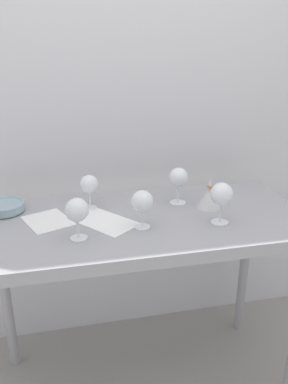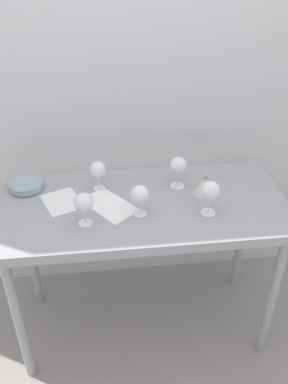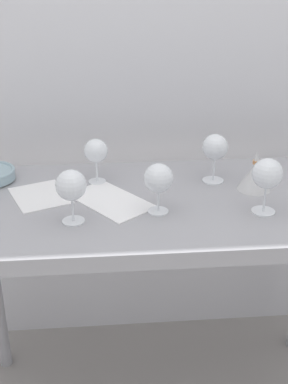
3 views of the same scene
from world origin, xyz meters
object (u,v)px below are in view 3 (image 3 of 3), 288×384
Objects in this scene: wine_glass_far_left at (96,152)px; wine_glass_near_left at (71,186)px; tasting_sheet_lower at (111,200)px; decanter_funnel at (255,176)px; tasting_sheet_upper at (40,196)px; wine_glass_far_right at (215,148)px; wine_glass_near_right at (267,175)px; wine_glass_near_center at (159,179)px.

wine_glass_far_left is 0.96× the size of wine_glass_near_left.
tasting_sheet_lower is 0.48m from decanter_funnel.
tasting_sheet_lower is at bearing -74.48° from wine_glass_far_left.
wine_glass_far_left is 0.56× the size of tasting_sheet_lower.
wine_glass_far_right is at bearing -15.31° from tasting_sheet_upper.
wine_glass_far_right reaches higher than wine_glass_far_left.
wine_glass_near_right is at bearing -96.29° from decanter_funnel.
tasting_sheet_lower is at bearing -174.12° from decanter_funnel.
wine_glass_far_left is 0.54m from decanter_funnel.
wine_glass_near_center reaches higher than tasting_sheet_lower.
wine_glass_far_left is 0.76× the size of tasting_sheet_upper.
tasting_sheet_upper is 1.49× the size of decanter_funnel.
wine_glass_far_left is (-0.18, 0.24, 0.00)m from wine_glass_near_center.
wine_glass_near_right reaches higher than wine_glass_far_left.
wine_glass_far_right is 0.60m from tasting_sheet_upper.
wine_glass_near_right reaches higher than wine_glass_near_left.
wine_glass_near_right is at bearing -28.00° from wine_glass_far_left.
tasting_sheet_lower is (-0.36, -0.13, -0.12)m from wine_glass_far_right.
wine_glass_far_left is 0.40m from wine_glass_far_right.
tasting_sheet_upper is 0.23m from tasting_sheet_lower.
wine_glass_near_right is at bearing 1.35° from wine_glass_near_left.
wine_glass_far_right reaches higher than tasting_sheet_upper.
wine_glass_far_right is 1.24× the size of decanter_funnel.
decanter_funnel reaches higher than tasting_sheet_lower.
wine_glass_far_left is 0.19m from tasting_sheet_lower.
decanter_funnel is at bearing 83.71° from wine_glass_near_right.
wine_glass_near_left reaches higher than decanter_funnel.
wine_glass_near_left is at bearing -151.44° from wine_glass_far_right.
wine_glass_near_right is 1.02× the size of wine_glass_far_right.
tasting_sheet_lower is 2.02× the size of decanter_funnel.
tasting_sheet_upper is at bearing 166.11° from wine_glass_near_right.
tasting_sheet_upper is (-0.12, 0.18, -0.11)m from wine_glass_near_left.
wine_glass_far_left is 0.90× the size of wine_glass_near_right.
wine_glass_near_right reaches higher than decanter_funnel.
wine_glass_far_left is at bearing 152.00° from wine_glass_near_right.
tasting_sheet_upper is (-0.69, 0.17, -0.12)m from wine_glass_near_right.
tasting_sheet_lower is (0.11, 0.13, -0.11)m from wine_glass_near_left.
tasting_sheet_lower is at bearing -35.99° from tasting_sheet_upper.
wine_glass_near_right reaches higher than wine_glass_near_center.
wine_glass_near_center reaches higher than wine_glass_far_left.
wine_glass_near_left is 0.96× the size of wine_glass_far_right.
tasting_sheet_lower is (0.04, -0.15, -0.11)m from wine_glass_far_left.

